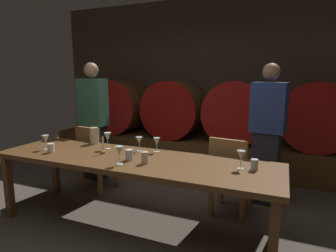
# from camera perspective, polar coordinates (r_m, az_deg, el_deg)

# --- Properties ---
(ground_plane) EXTENTS (7.93, 7.93, 0.00)m
(ground_plane) POSITION_cam_1_polar(r_m,az_deg,el_deg) (2.76, -8.36, -23.14)
(ground_plane) COLOR #4C443A
(back_wall) EXTENTS (6.10, 0.24, 2.85)m
(back_wall) POSITION_cam_1_polar(r_m,az_deg,el_deg) (5.16, 9.14, 9.15)
(back_wall) COLOR #473A2D
(back_wall) RESTS_ON ground
(barrel_shelf) EXTENTS (5.49, 0.90, 0.47)m
(barrel_shelf) POSITION_cam_1_polar(r_m,az_deg,el_deg) (4.80, 7.18, -5.29)
(barrel_shelf) COLOR brown
(barrel_shelf) RESTS_ON ground
(wine_barrel_far_left) EXTENTS (0.98, 0.77, 0.98)m
(wine_barrel_far_left) POSITION_cam_1_polar(r_m,az_deg,el_deg) (5.32, -9.77, 4.02)
(wine_barrel_far_left) COLOR brown
(wine_barrel_far_left) RESTS_ON barrel_shelf
(wine_barrel_center_left) EXTENTS (0.98, 0.77, 0.98)m
(wine_barrel_center_left) POSITION_cam_1_polar(r_m,az_deg,el_deg) (4.82, 1.45, 3.53)
(wine_barrel_center_left) COLOR brown
(wine_barrel_center_left) RESTS_ON barrel_shelf
(wine_barrel_center_right) EXTENTS (0.98, 0.77, 0.98)m
(wine_barrel_center_right) POSITION_cam_1_polar(r_m,az_deg,el_deg) (4.55, 13.97, 2.82)
(wine_barrel_center_right) COLOR brown
(wine_barrel_center_right) RESTS_ON barrel_shelf
(wine_barrel_far_right) EXTENTS (0.98, 0.77, 0.98)m
(wine_barrel_far_right) POSITION_cam_1_polar(r_m,az_deg,el_deg) (4.52, 27.94, 1.88)
(wine_barrel_far_right) COLOR brown
(wine_barrel_far_right) RESTS_ON barrel_shelf
(dining_table) EXTENTS (2.83, 0.79, 0.73)m
(dining_table) POSITION_cam_1_polar(r_m,az_deg,el_deg) (2.77, -7.42, -7.74)
(dining_table) COLOR brown
(dining_table) RESTS_ON ground
(chair_left) EXTENTS (0.45, 0.45, 0.88)m
(chair_left) POSITION_cam_1_polar(r_m,az_deg,el_deg) (3.77, -14.76, -5.87)
(chair_left) COLOR olive
(chair_left) RESTS_ON ground
(chair_right) EXTENTS (0.45, 0.45, 0.88)m
(chair_right) POSITION_cam_1_polar(r_m,az_deg,el_deg) (3.10, 12.59, -9.36)
(chair_right) COLOR olive
(chair_right) RESTS_ON ground
(guest_left) EXTENTS (0.38, 0.25, 1.70)m
(guest_left) POSITION_cam_1_polar(r_m,az_deg,el_deg) (4.17, -15.02, 1.01)
(guest_left) COLOR black
(guest_left) RESTS_ON ground
(guest_right) EXTENTS (0.42, 0.30, 1.66)m
(guest_right) POSITION_cam_1_polar(r_m,az_deg,el_deg) (3.44, 19.69, -1.59)
(guest_right) COLOR black
(guest_right) RESTS_ON ground
(candle_center) EXTENTS (0.05, 0.05, 0.19)m
(candle_center) POSITION_cam_1_polar(r_m,az_deg,el_deg) (2.94, -13.19, -4.49)
(candle_center) COLOR olive
(candle_center) RESTS_ON dining_table
(pitcher) EXTENTS (0.10, 0.10, 0.19)m
(pitcher) POSITION_cam_1_polar(r_m,az_deg,el_deg) (3.39, -14.92, -1.90)
(pitcher) COLOR beige
(pitcher) RESTS_ON dining_table
(wine_glass_far_left) EXTENTS (0.07, 0.07, 0.16)m
(wine_glass_far_left) POSITION_cam_1_polar(r_m,az_deg,el_deg) (3.29, -23.81, -2.51)
(wine_glass_far_left) COLOR white
(wine_glass_far_left) RESTS_ON dining_table
(wine_glass_left) EXTENTS (0.08, 0.08, 0.18)m
(wine_glass_left) POSITION_cam_1_polar(r_m,az_deg,el_deg) (3.09, -12.29, -2.22)
(wine_glass_left) COLOR white
(wine_glass_left) RESTS_ON dining_table
(wine_glass_center_left) EXTENTS (0.07, 0.07, 0.15)m
(wine_glass_center_left) POSITION_cam_1_polar(r_m,az_deg,el_deg) (2.95, -5.93, -2.98)
(wine_glass_center_left) COLOR silver
(wine_glass_center_left) RESTS_ON dining_table
(wine_glass_center_right) EXTENTS (0.07, 0.07, 0.17)m
(wine_glass_center_right) POSITION_cam_1_polar(r_m,az_deg,el_deg) (2.54, -9.96, -5.15)
(wine_glass_center_right) COLOR silver
(wine_glass_center_right) RESTS_ON dining_table
(wine_glass_right) EXTENTS (0.07, 0.07, 0.15)m
(wine_glass_right) POSITION_cam_1_polar(r_m,az_deg,el_deg) (2.91, -2.31, -3.29)
(wine_glass_right) COLOR silver
(wine_glass_right) RESTS_ON dining_table
(wine_glass_far_right) EXTENTS (0.07, 0.07, 0.16)m
(wine_glass_far_right) POSITION_cam_1_polar(r_m,az_deg,el_deg) (2.46, 14.76, -5.91)
(wine_glass_far_right) COLOR silver
(wine_glass_far_right) RESTS_ON dining_table
(cup_far_left) EXTENTS (0.07, 0.07, 0.09)m
(cup_far_left) POSITION_cam_1_polar(r_m,az_deg,el_deg) (3.15, -22.90, -4.17)
(cup_far_left) COLOR white
(cup_far_left) RESTS_ON dining_table
(cup_center_left) EXTENTS (0.07, 0.07, 0.10)m
(cup_center_left) POSITION_cam_1_polar(r_m,az_deg,el_deg) (2.67, -7.93, -5.87)
(cup_center_left) COLOR silver
(cup_center_left) RESTS_ON dining_table
(cup_center_right) EXTENTS (0.06, 0.06, 0.11)m
(cup_center_right) POSITION_cam_1_polar(r_m,az_deg,el_deg) (2.55, -4.78, -6.48)
(cup_center_right) COLOR beige
(cup_center_right) RESTS_ON dining_table
(cup_far_right) EXTENTS (0.06, 0.06, 0.09)m
(cup_far_right) POSITION_cam_1_polar(r_m,az_deg,el_deg) (2.49, 17.30, -7.57)
(cup_far_right) COLOR silver
(cup_far_right) RESTS_ON dining_table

